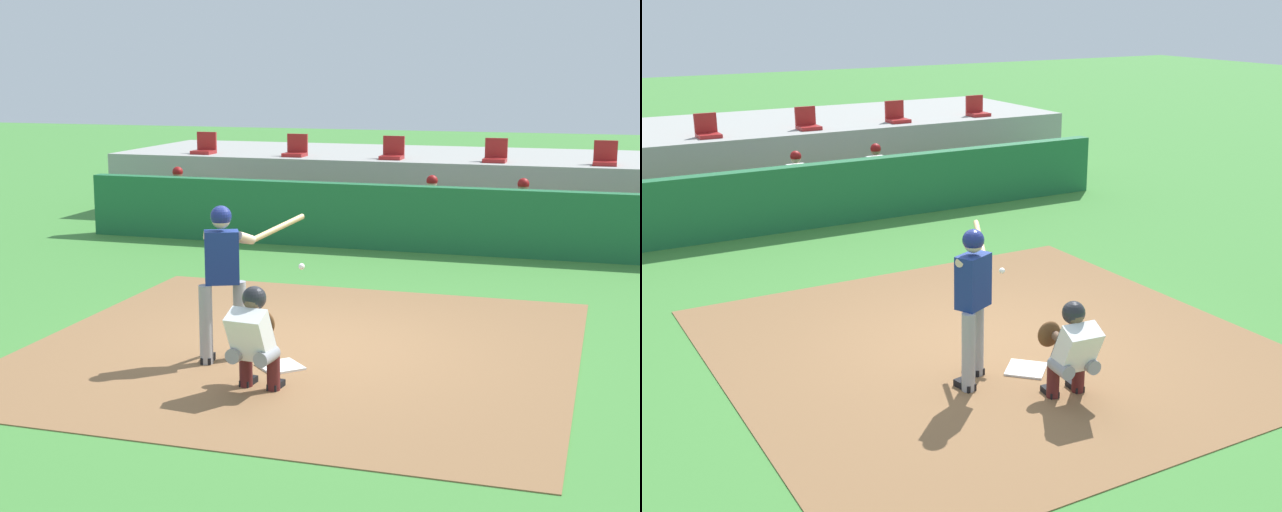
# 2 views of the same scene
# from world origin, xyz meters

# --- Properties ---
(ground_plane) EXTENTS (80.00, 80.00, 0.00)m
(ground_plane) POSITION_xyz_m (0.00, 0.00, 0.00)
(ground_plane) COLOR #428438
(dirt_infield) EXTENTS (6.40, 6.40, 0.01)m
(dirt_infield) POSITION_xyz_m (0.00, 0.00, 0.01)
(dirt_infield) COLOR olive
(dirt_infield) RESTS_ON ground
(home_plate) EXTENTS (0.62, 0.62, 0.02)m
(home_plate) POSITION_xyz_m (0.00, -0.80, 0.02)
(home_plate) COLOR white
(home_plate) RESTS_ON dirt_infield
(batter_at_plate) EXTENTS (0.90, 1.24, 1.80)m
(batter_at_plate) POSITION_xyz_m (-0.68, -0.73, 1.04)
(batter_at_plate) COLOR #99999E
(batter_at_plate) RESTS_ON ground
(catcher_crouched) EXTENTS (0.51, 1.82, 1.13)m
(catcher_crouched) POSITION_xyz_m (0.01, -1.61, 0.61)
(catcher_crouched) COLOR gray
(catcher_crouched) RESTS_ON ground
(dugout_wall) EXTENTS (13.00, 0.30, 1.20)m
(dugout_wall) POSITION_xyz_m (0.00, 6.50, 0.60)
(dugout_wall) COLOR #1E6638
(dugout_wall) RESTS_ON ground
(dugout_bench) EXTENTS (11.80, 0.44, 0.45)m
(dugout_bench) POSITION_xyz_m (0.00, 7.50, 0.23)
(dugout_bench) COLOR olive
(dugout_bench) RESTS_ON ground
(dugout_player_1) EXTENTS (0.49, 0.70, 1.30)m
(dugout_player_1) POSITION_xyz_m (0.13, 7.34, 0.67)
(dugout_player_1) COLOR #939399
(dugout_player_1) RESTS_ON ground
(dugout_player_2) EXTENTS (0.49, 0.70, 1.30)m
(dugout_player_2) POSITION_xyz_m (1.85, 7.34, 0.67)
(dugout_player_2) COLOR #939399
(dugout_player_2) RESTS_ON ground
(stands_platform) EXTENTS (15.00, 4.40, 1.40)m
(stands_platform) POSITION_xyz_m (0.00, 10.90, 0.70)
(stands_platform) COLOR #9E9E99
(stands_platform) RESTS_ON ground
(stadium_seat_2) EXTENTS (0.46, 0.46, 0.48)m
(stadium_seat_2) POSITION_xyz_m (-1.08, 9.38, 1.53)
(stadium_seat_2) COLOR #A51E1E
(stadium_seat_2) RESTS_ON stands_platform
(stadium_seat_3) EXTENTS (0.46, 0.46, 0.48)m
(stadium_seat_3) POSITION_xyz_m (1.08, 9.38, 1.53)
(stadium_seat_3) COLOR #A51E1E
(stadium_seat_3) RESTS_ON stands_platform
(stadium_seat_4) EXTENTS (0.46, 0.46, 0.48)m
(stadium_seat_4) POSITION_xyz_m (3.25, 9.38, 1.53)
(stadium_seat_4) COLOR #A51E1E
(stadium_seat_4) RESTS_ON stands_platform
(stadium_seat_5) EXTENTS (0.46, 0.46, 0.48)m
(stadium_seat_5) POSITION_xyz_m (5.42, 9.38, 1.53)
(stadium_seat_5) COLOR #A51E1E
(stadium_seat_5) RESTS_ON stands_platform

